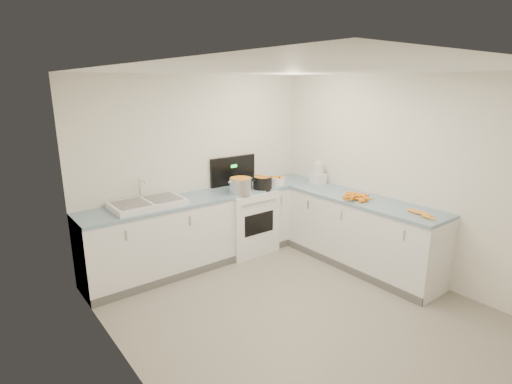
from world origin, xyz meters
TOP-DOWN VIEW (x-y plane):
  - floor at (0.00, 0.00)m, footprint 3.50×4.00m
  - ceiling at (0.00, 0.00)m, footprint 3.50×4.00m
  - wall_back at (0.00, 2.00)m, footprint 3.50×0.00m
  - wall_left at (-1.75, 0.00)m, footprint 0.00×4.00m
  - wall_right at (1.75, 0.00)m, footprint 0.00×4.00m
  - counter_back at (0.00, 1.70)m, footprint 3.50×0.62m
  - counter_right at (1.45, 0.30)m, footprint 0.62×2.20m
  - stove at (0.55, 1.69)m, footprint 0.76×0.65m
  - sink at (-0.90, 1.70)m, footprint 0.86×0.52m
  - steel_pot at (0.36, 1.51)m, footprint 0.41×0.41m
  - black_pot at (0.74, 1.52)m, footprint 0.30×0.30m
  - wooden_spoon at (0.74, 1.52)m, footprint 0.08×0.32m
  - mixing_bowl at (1.08, 1.58)m, footprint 0.27×0.27m
  - extract_bottle at (1.05, 1.50)m, footprint 0.04×0.04m
  - spice_jar at (1.03, 1.54)m, footprint 0.05×0.05m
  - food_processor at (1.59, 1.25)m, footprint 0.18×0.22m
  - carrot_pile at (1.34, 0.33)m, footprint 0.41×0.42m
  - peeled_carrots at (1.41, -0.55)m, footprint 0.17×0.42m
  - peelings at (-1.12, 1.69)m, footprint 0.23×0.28m

SIDE VIEW (x-z plane):
  - floor at x=0.00m, z-range 0.00..0.00m
  - counter_back at x=0.00m, z-range 0.00..0.94m
  - counter_right at x=1.45m, z-range 0.00..0.94m
  - stove at x=0.55m, z-range -0.21..1.15m
  - peeled_carrots at x=1.41m, z-range 0.94..0.98m
  - carrot_pile at x=1.34m, z-range 0.94..1.02m
  - sink at x=-0.90m, z-range 0.82..1.13m
  - spice_jar at x=1.03m, z-range 0.94..1.03m
  - extract_bottle at x=1.05m, z-range 0.94..1.05m
  - mixing_bowl at x=1.08m, z-range 0.94..1.05m
  - black_pot at x=0.74m, z-range 0.92..1.11m
  - peelings at x=-1.12m, z-range 1.01..1.02m
  - steel_pot at x=0.36m, z-range 0.92..1.15m
  - food_processor at x=1.59m, z-range 0.92..1.26m
  - wooden_spoon at x=0.74m, z-range 1.11..1.13m
  - wall_back at x=0.00m, z-range 0.00..2.50m
  - wall_left at x=-1.75m, z-range 0.00..2.50m
  - wall_right at x=1.75m, z-range 0.00..2.50m
  - ceiling at x=0.00m, z-range 2.50..2.50m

